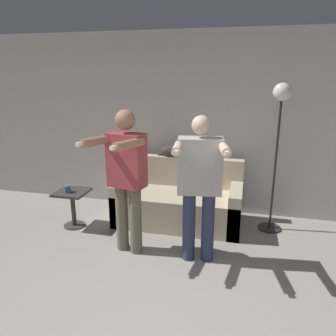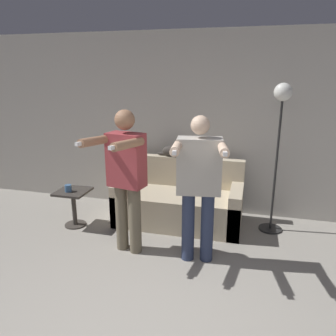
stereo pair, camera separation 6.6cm
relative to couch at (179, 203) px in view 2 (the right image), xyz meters
name	(u,v)px [view 2 (the right image)]	position (x,y,z in m)	size (l,w,h in m)	color
wall_back	(207,125)	(0.27, 0.55, 1.01)	(10.00, 0.05, 2.60)	#B7B2A8
couch	(179,203)	(0.00, 0.00, 0.00)	(1.71, 0.80, 0.87)	beige
person_left	(126,173)	(-0.41, -0.91, 0.67)	(0.57, 0.74, 1.65)	#6B604C
person_right	(199,181)	(0.41, -0.91, 0.65)	(0.60, 0.73, 1.62)	#2D3856
cat	(173,151)	(-0.17, 0.29, 0.67)	(0.40, 0.14, 0.18)	#3D3833
floor_lamp	(280,121)	(1.24, 0.07, 1.17)	(0.30, 0.30, 1.91)	black
side_table	(74,201)	(-1.36, -0.47, 0.07)	(0.41, 0.41, 0.51)	#38332D
cup	(68,188)	(-1.40, -0.52, 0.27)	(0.09, 0.09, 0.09)	#3D6693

